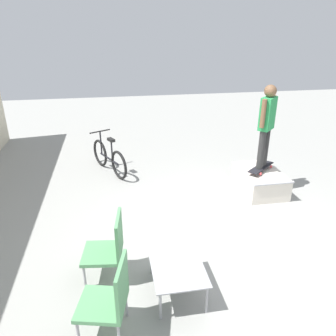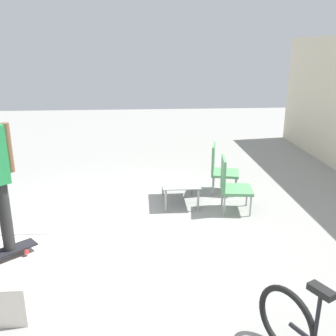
% 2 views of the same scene
% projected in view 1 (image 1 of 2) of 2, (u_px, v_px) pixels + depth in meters
% --- Properties ---
extents(ground_plane, '(24.00, 24.00, 0.00)m').
position_uv_depth(ground_plane, '(221.00, 237.00, 5.43)').
color(ground_plane, gray).
extents(skate_ramp_box, '(1.21, 0.81, 0.47)m').
position_uv_depth(skate_ramp_box, '(260.00, 181.00, 6.88)').
color(skate_ramp_box, silver).
rests_on(skate_ramp_box, ground_plane).
extents(skateboard_on_ramp, '(0.66, 0.74, 0.07)m').
position_uv_depth(skateboard_on_ramp, '(261.00, 167.00, 6.77)').
color(skateboard_on_ramp, black).
rests_on(skateboard_on_ramp, skate_ramp_box).
extents(person_skater, '(0.42, 0.44, 1.67)m').
position_uv_depth(person_skater, '(267.00, 121.00, 6.38)').
color(person_skater, '#2D2D2D').
rests_on(person_skater, skateboard_on_ramp).
extents(coffee_table, '(0.91, 0.66, 0.43)m').
position_uv_depth(coffee_table, '(177.00, 268.00, 4.18)').
color(coffee_table, '#9E9EA3').
rests_on(coffee_table, ground_plane).
extents(patio_chair_left, '(0.63, 0.63, 0.96)m').
position_uv_depth(patio_chair_left, '(110.00, 297.00, 3.57)').
color(patio_chair_left, '#99999E').
rests_on(patio_chair_left, ground_plane).
extents(patio_chair_right, '(0.58, 0.58, 0.96)m').
position_uv_depth(patio_chair_right, '(110.00, 246.00, 4.39)').
color(patio_chair_right, '#99999E').
rests_on(patio_chair_right, ground_plane).
extents(bicycle, '(1.48, 0.80, 0.93)m').
position_uv_depth(bicycle, '(109.00, 158.00, 7.71)').
color(bicycle, black).
rests_on(bicycle, ground_plane).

